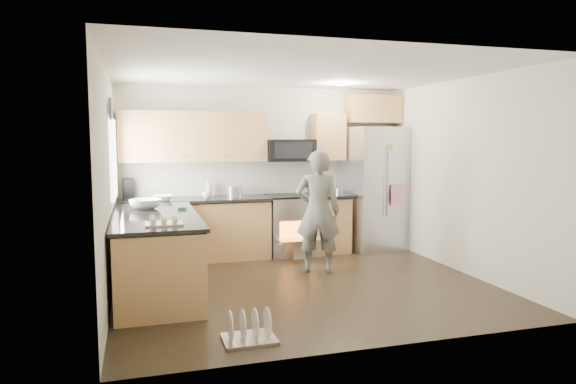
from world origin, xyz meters
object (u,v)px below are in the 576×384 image
object	(u,v)px
person	(318,212)
stove_range	(292,211)
refrigerator	(375,188)
dish_rack	(249,332)

from	to	relation	value
person	stove_range	bearing A→B (deg)	-67.76
stove_range	person	bearing A→B (deg)	-88.71
refrigerator	dish_rack	xyz separation A→B (m)	(-2.79, -3.23, -0.92)
person	dish_rack	distance (m)	2.62
stove_range	dish_rack	bearing A→B (deg)	-113.00
person	refrigerator	bearing A→B (deg)	-119.60
person	dish_rack	xyz separation A→B (m)	(-1.39, -2.08, -0.75)
stove_range	person	size ratio (longest dim) A/B	1.08
dish_rack	stove_range	bearing A→B (deg)	67.00
refrigerator	person	xyz separation A→B (m)	(-1.39, -1.15, -0.17)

